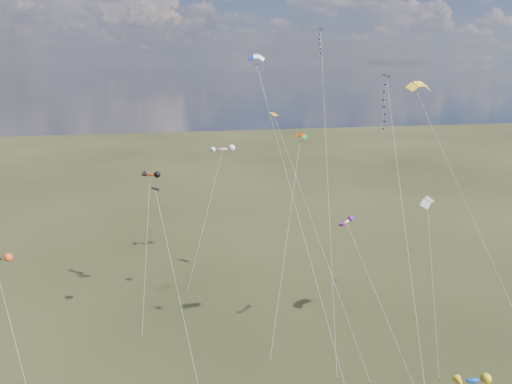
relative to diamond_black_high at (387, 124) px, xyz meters
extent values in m
cube|color=black|center=(0.16, 1.28, 4.56)|extent=(1.06, 1.08, 0.28)
cylinder|color=silver|center=(-1.11, -8.69, -11.64)|extent=(2.58, 19.97, 32.41)
cube|color=#071148|center=(2.65, 29.69, 10.79)|extent=(0.85, 0.83, 0.22)
cylinder|color=silver|center=(-0.84, 14.10, -8.53)|extent=(7.00, 31.21, 38.64)
cube|color=#332316|center=(-4.33, -1.49, -27.78)|extent=(0.10, 0.10, 0.12)
cube|color=black|center=(-23.22, 13.80, -9.22)|extent=(0.92, 0.97, 0.34)
cylinder|color=silver|center=(-21.32, 6.82, -18.53)|extent=(3.83, 13.98, 18.64)
cube|color=orange|center=(-8.28, 13.76, -0.36)|extent=(1.12, 1.10, 0.38)
cylinder|color=silver|center=(-4.64, 5.41, -14.10)|extent=(7.30, 16.73, 27.49)
cube|color=#332316|center=(-1.01, -2.94, -27.78)|extent=(0.10, 0.10, 0.12)
cylinder|color=silver|center=(7.93, -7.99, -12.05)|extent=(8.05, 19.01, 31.58)
cylinder|color=silver|center=(-7.59, 3.48, -10.67)|extent=(6.24, 18.90, 34.35)
cylinder|color=silver|center=(8.02, 1.24, -19.01)|extent=(2.82, 10.07, 17.68)
cube|color=#332316|center=(6.62, -3.78, -27.78)|extent=(0.10, 0.10, 0.12)
cylinder|color=silver|center=(-6.73, 12.27, -16.04)|extent=(8.41, 18.65, 23.60)
cube|color=#332316|center=(-10.92, 2.96, -27.78)|extent=(0.10, 0.10, 0.12)
cylinder|color=silver|center=(-38.68, 4.98, -21.68)|extent=(5.04, 9.90, 12.34)
ellipsoid|color=#EA4111|center=(-24.18, 22.83, -9.51)|extent=(2.79, 2.21, 1.05)
cylinder|color=silver|center=(-25.05, 16.80, -18.67)|extent=(1.76, 12.07, 18.34)
cube|color=#332316|center=(-25.91, 10.78, -27.78)|extent=(0.10, 0.10, 0.12)
ellipsoid|color=silver|center=(-0.62, 7.21, -12.67)|extent=(2.17, 2.12, 0.76)
cylinder|color=silver|center=(1.41, 1.46, -20.25)|extent=(4.08, 11.53, 15.19)
ellipsoid|color=red|center=(-12.61, 32.84, -8.11)|extent=(3.50, 1.53, 1.35)
cylinder|color=silver|center=(-16.15, 27.40, -17.97)|extent=(7.11, 10.91, 19.74)
cube|color=#332316|center=(-19.69, 21.97, -27.78)|extent=(0.10, 0.10, 0.12)
ellipsoid|color=#0B3EAA|center=(-0.23, -16.98, -16.56)|extent=(2.28, 1.07, 0.91)
camera|label=1|loc=(-21.08, -41.79, 5.79)|focal=32.00mm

